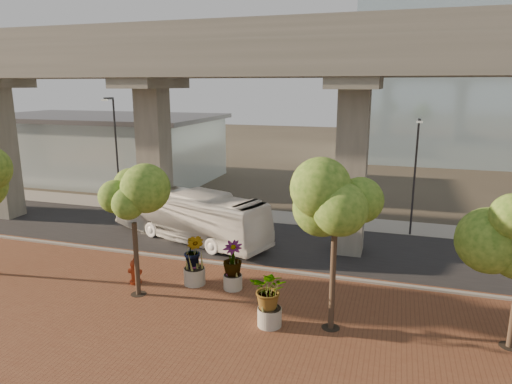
% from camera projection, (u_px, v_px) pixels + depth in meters
% --- Properties ---
extents(ground, '(160.00, 160.00, 0.00)m').
position_uv_depth(ground, '(236.00, 253.00, 25.66)').
color(ground, '#352F26').
rests_on(ground, ground).
extents(brick_plaza, '(70.00, 13.00, 0.06)m').
position_uv_depth(brick_plaza, '(168.00, 320.00, 18.22)').
color(brick_plaza, brown).
rests_on(brick_plaza, ground).
extents(asphalt_road, '(90.00, 8.00, 0.04)m').
position_uv_depth(asphalt_road, '(247.00, 241.00, 27.51)').
color(asphalt_road, black).
rests_on(asphalt_road, ground).
extents(curb_strip, '(70.00, 0.25, 0.16)m').
position_uv_depth(curb_strip, '(223.00, 264.00, 23.78)').
color(curb_strip, gray).
rests_on(curb_strip, ground).
extents(far_sidewalk, '(90.00, 3.00, 0.06)m').
position_uv_depth(far_sidewalk, '(271.00, 216.00, 32.62)').
color(far_sidewalk, gray).
rests_on(far_sidewalk, ground).
extents(transit_viaduct, '(72.00, 5.60, 12.40)m').
position_uv_depth(transit_viaduct, '(246.00, 120.00, 25.85)').
color(transit_viaduct, gray).
rests_on(transit_viaduct, ground).
extents(station_pavilion, '(23.00, 13.00, 6.30)m').
position_uv_depth(station_pavilion, '(102.00, 146.00, 45.59)').
color(station_pavilion, silver).
rests_on(station_pavilion, ground).
extents(transit_bus, '(11.16, 5.97, 3.04)m').
position_uv_depth(transit_bus, '(189.00, 215.00, 27.53)').
color(transit_bus, white).
rests_on(transit_bus, ground).
extents(fire_hydrant, '(0.61, 0.55, 1.23)m').
position_uv_depth(fire_hydrant, '(135.00, 271.00, 21.47)').
color(fire_hydrant, maroon).
rests_on(fire_hydrant, ground).
extents(planter_front, '(2.10, 2.10, 2.31)m').
position_uv_depth(planter_front, '(270.00, 292.00, 17.47)').
color(planter_front, gray).
rests_on(planter_front, ground).
extents(planter_right, '(2.13, 2.13, 2.27)m').
position_uv_depth(planter_right, '(233.00, 261.00, 20.68)').
color(planter_right, '#A6A096').
rests_on(planter_right, ground).
extents(planter_left, '(2.24, 2.24, 2.46)m').
position_uv_depth(planter_left, '(194.00, 254.00, 21.17)').
color(planter_left, '#9A958B').
rests_on(planter_left, ground).
extents(street_tree_near_west, '(3.19, 3.19, 5.73)m').
position_uv_depth(street_tree_near_west, '(133.00, 202.00, 19.47)').
color(street_tree_near_west, '#4E3A2D').
rests_on(street_tree_near_west, ground).
extents(street_tree_near_east, '(3.49, 3.49, 6.43)m').
position_uv_depth(street_tree_near_east, '(336.00, 208.00, 16.51)').
color(street_tree_near_east, '#4E3A2D').
rests_on(street_tree_near_east, ground).
extents(streetlamp_west, '(0.41, 1.20, 8.29)m').
position_uv_depth(streetlamp_west, '(115.00, 145.00, 34.21)').
color(streetlamp_west, '#2E2F33').
rests_on(streetlamp_west, ground).
extents(streetlamp_east, '(0.36, 1.05, 7.25)m').
position_uv_depth(streetlamp_east, '(415.00, 169.00, 27.59)').
color(streetlamp_east, '#2F2E33').
rests_on(streetlamp_east, ground).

